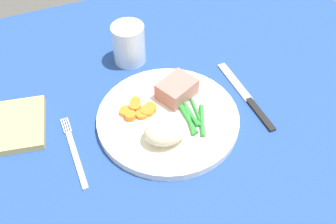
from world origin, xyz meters
The scene contains 10 objects.
dining_table centered at (0.00, 0.00, 1.00)cm, with size 120.00×90.00×2.00cm.
dinner_plate centered at (2.45, -3.11, 2.80)cm, with size 26.88×26.88×1.60cm, color white.
meat_portion centered at (6.08, 1.12, 5.36)cm, with size 7.02×5.48×3.52cm, color #B2756B.
mashed_potatoes centered at (0.03, -7.95, 5.95)cm, with size 7.86×6.18×4.69cm, color beige.
carrot_slices centered at (-2.20, -0.07, 4.10)cm, with size 7.00×5.70×1.29cm.
green_beans centered at (6.43, -5.53, 3.97)cm, with size 5.14×9.48×0.82cm.
fork centered at (-15.79, -3.37, 2.20)cm, with size 1.44×16.60×0.40cm.
knife centered at (19.55, -3.40, 2.20)cm, with size 1.70×20.50×0.64cm.
water_glass centered at (1.73, 16.91, 5.75)cm, with size 7.05×7.05×8.83cm.
napkin centered at (-24.29, 6.38, 2.72)cm, with size 10.18×12.58×1.45cm, color #DBBC6B.
Camera 1 is at (-15.81, -46.47, 56.45)cm, focal length 40.22 mm.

